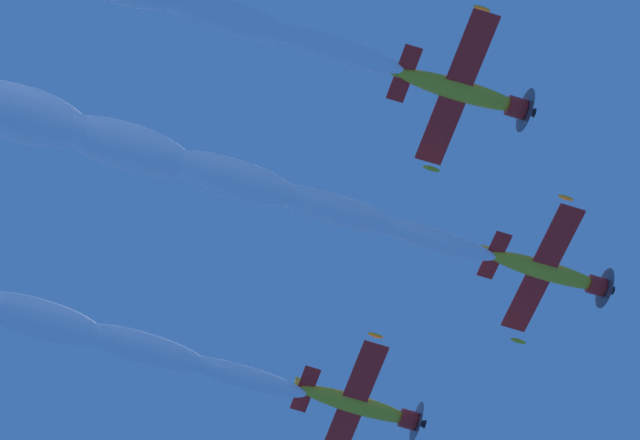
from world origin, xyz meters
TOP-DOWN VIEW (x-y plane):
  - airplane_lead at (-0.49, 2.15)m, footprint 9.67×8.87m
  - airplane_left_wingman at (13.41, 6.92)m, footprint 9.76×8.86m
  - airplane_right_wingman at (-6.78, 14.40)m, footprint 9.74×8.87m

SIDE VIEW (x-z plane):
  - airplane_right_wingman at x=-6.78m, z-range 65.91..69.04m
  - airplane_left_wingman at x=13.41m, z-range 66.09..69.16m
  - airplane_lead at x=-0.49m, z-range 68.21..71.43m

